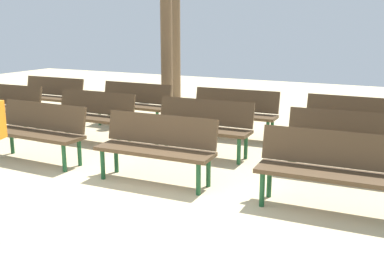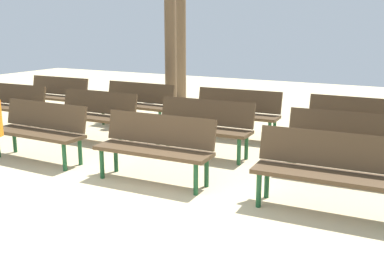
% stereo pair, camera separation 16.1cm
% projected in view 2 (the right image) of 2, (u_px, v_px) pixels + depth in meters
% --- Properties ---
extents(ground_plane, '(25.76, 25.76, 0.00)m').
position_uv_depth(ground_plane, '(81.00, 227.00, 4.60)').
color(ground_plane, '#CCB789').
extents(bench_r0_c1, '(1.61, 0.50, 0.87)m').
position_uv_depth(bench_r0_c1, '(40.00, 128.00, 6.80)').
color(bench_r0_c1, '#4C3823').
rests_on(bench_r0_c1, ground_plane).
extents(bench_r0_c2, '(1.62, 0.54, 0.87)m').
position_uv_depth(bench_r0_c2, '(155.00, 144.00, 5.86)').
color(bench_r0_c2, '#4C3823').
rests_on(bench_r0_c2, ground_plane).
extents(bench_r0_c3, '(1.62, 0.55, 0.87)m').
position_uv_depth(bench_r0_c3, '(328.00, 167.00, 4.91)').
color(bench_r0_c3, '#4C3823').
rests_on(bench_r0_c3, ground_plane).
extents(bench_r1_c0, '(1.62, 0.54, 0.87)m').
position_uv_depth(bench_r1_c0, '(10.00, 103.00, 8.90)').
color(bench_r1_c0, '#4C3823').
rests_on(bench_r1_c0, ground_plane).
extents(bench_r1_c1, '(1.60, 0.49, 0.87)m').
position_uv_depth(bench_r1_c1, '(95.00, 112.00, 7.97)').
color(bench_r1_c1, '#4C3823').
rests_on(bench_r1_c1, ground_plane).
extents(bench_r1_c2, '(1.61, 0.51, 0.87)m').
position_uv_depth(bench_r1_c2, '(203.00, 124.00, 7.05)').
color(bench_r1_c2, '#4C3823').
rests_on(bench_r1_c2, ground_plane).
extents(bench_r1_c3, '(1.62, 0.55, 0.87)m').
position_uv_depth(bench_r1_c3, '(346.00, 140.00, 6.05)').
color(bench_r1_c3, '#4C3823').
rests_on(bench_r1_c3, ground_plane).
extents(bench_r2_c0, '(1.61, 0.51, 0.87)m').
position_uv_depth(bench_r2_c0, '(56.00, 94.00, 10.13)').
color(bench_r2_c0, '#4C3823').
rests_on(bench_r2_c0, ground_plane).
extents(bench_r2_c1, '(1.60, 0.50, 0.87)m').
position_uv_depth(bench_r2_c1, '(137.00, 102.00, 9.11)').
color(bench_r2_c1, '#4C3823').
rests_on(bench_r2_c1, ground_plane).
extents(bench_r2_c2, '(1.62, 0.55, 0.87)m').
position_uv_depth(bench_r2_c2, '(236.00, 110.00, 8.16)').
color(bench_r2_c2, '#4C3823').
rests_on(bench_r2_c2, ground_plane).
extents(bench_r2_c3, '(1.60, 0.49, 0.87)m').
position_uv_depth(bench_r2_c3, '(357.00, 121.00, 7.28)').
color(bench_r2_c3, '#4C3823').
rests_on(bench_r2_c3, ground_plane).
extents(tree_1, '(0.25, 0.25, 3.39)m').
position_uv_depth(tree_1, '(170.00, 41.00, 9.66)').
color(tree_1, brown).
rests_on(tree_1, ground_plane).
extents(tree_2, '(0.29, 0.29, 3.18)m').
position_uv_depth(tree_2, '(181.00, 41.00, 12.29)').
color(tree_2, brown).
rests_on(tree_2, ground_plane).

